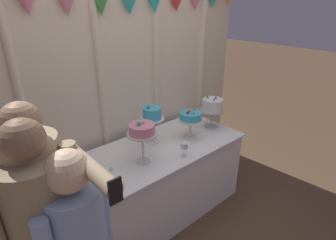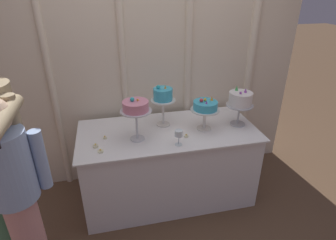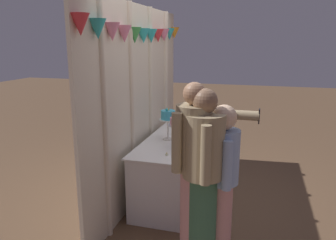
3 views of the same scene
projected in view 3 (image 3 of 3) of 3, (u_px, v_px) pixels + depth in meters
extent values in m
plane|color=brown|center=(184.00, 197.00, 4.39)|extent=(24.00, 24.00, 0.00)
cube|color=beige|center=(140.00, 104.00, 4.26)|extent=(3.14, 0.04, 2.48)
cylinder|color=beige|center=(105.00, 124.00, 3.25)|extent=(0.07, 0.07, 2.48)
cylinder|color=beige|center=(132.00, 110.00, 3.92)|extent=(0.07, 0.07, 2.48)
cylinder|color=beige|center=(150.00, 100.00, 4.56)|extent=(0.08, 0.08, 2.48)
cylinder|color=beige|center=(165.00, 92.00, 5.24)|extent=(0.09, 0.09, 2.48)
cone|color=#DB333D|center=(80.00, 25.00, 2.64)|extent=(0.16, 0.16, 0.18)
cone|color=#2DB2B7|center=(98.00, 29.00, 2.92)|extent=(0.16, 0.16, 0.18)
cone|color=pink|center=(112.00, 32.00, 3.20)|extent=(0.16, 0.16, 0.18)
cone|color=pink|center=(124.00, 34.00, 3.48)|extent=(0.16, 0.16, 0.18)
cone|color=green|center=(135.00, 35.00, 3.76)|extent=(0.16, 0.16, 0.18)
cone|color=#2DB2B7|center=(144.00, 36.00, 4.04)|extent=(0.16, 0.16, 0.18)
cone|color=#2DB2B7|center=(151.00, 36.00, 4.31)|extent=(0.16, 0.16, 0.18)
cone|color=#DB333D|center=(158.00, 36.00, 4.59)|extent=(0.16, 0.16, 0.18)
cone|color=pink|center=(164.00, 35.00, 4.86)|extent=(0.16, 0.16, 0.18)
cone|color=#2DB2B7|center=(169.00, 34.00, 5.13)|extent=(0.16, 0.16, 0.18)
cone|color=orange|center=(174.00, 33.00, 5.40)|extent=(0.16, 0.16, 0.18)
cube|color=white|center=(177.00, 169.00, 4.32)|extent=(1.67, 0.76, 0.78)
cube|color=white|center=(177.00, 140.00, 4.23)|extent=(1.72, 0.81, 0.01)
cylinder|color=silver|center=(180.00, 147.00, 3.91)|extent=(0.13, 0.13, 0.01)
cylinder|color=silver|center=(180.00, 136.00, 3.87)|extent=(0.02, 0.02, 0.27)
cylinder|color=silver|center=(180.00, 125.00, 3.84)|extent=(0.28, 0.28, 0.01)
cylinder|color=pink|center=(180.00, 121.00, 3.83)|extent=(0.23, 0.23, 0.08)
sphere|color=orange|center=(180.00, 116.00, 3.84)|extent=(0.02, 0.02, 0.02)
sphere|color=#2DB2B7|center=(179.00, 116.00, 3.79)|extent=(0.04, 0.04, 0.04)
cylinder|color=silver|center=(168.00, 139.00, 4.24)|extent=(0.13, 0.13, 0.01)
cylinder|color=silver|center=(168.00, 129.00, 4.21)|extent=(0.02, 0.02, 0.25)
cylinder|color=silver|center=(168.00, 120.00, 4.17)|extent=(0.24, 0.24, 0.01)
cylinder|color=#3DB2D1|center=(168.00, 115.00, 4.16)|extent=(0.18, 0.18, 0.11)
cone|color=orange|center=(168.00, 109.00, 4.16)|extent=(0.02, 0.02, 0.03)
sphere|color=#2DB2B7|center=(167.00, 110.00, 4.10)|extent=(0.04, 0.04, 0.04)
cylinder|color=silver|center=(187.00, 133.00, 4.54)|extent=(0.14, 0.14, 0.01)
cylinder|color=silver|center=(187.00, 126.00, 4.51)|extent=(0.03, 0.03, 0.19)
cylinder|color=silver|center=(188.00, 119.00, 4.49)|extent=(0.28, 0.28, 0.01)
cylinder|color=#3DB2D1|center=(188.00, 116.00, 4.48)|extent=(0.23, 0.23, 0.08)
cone|color=orange|center=(187.00, 110.00, 4.53)|extent=(0.03, 0.03, 0.04)
sphere|color=yellow|center=(186.00, 112.00, 4.47)|extent=(0.03, 0.03, 0.03)
sphere|color=#DB333D|center=(187.00, 112.00, 4.43)|extent=(0.04, 0.04, 0.04)
cone|color=purple|center=(191.00, 112.00, 4.44)|extent=(0.02, 0.02, 0.03)
cylinder|color=#B2B2B7|center=(192.00, 126.00, 4.88)|extent=(0.15, 0.15, 0.01)
cylinder|color=#B2B2B7|center=(192.00, 120.00, 4.85)|extent=(0.02, 0.02, 0.19)
cylinder|color=#B2B2B7|center=(192.00, 113.00, 4.83)|extent=(0.26, 0.26, 0.01)
cylinder|color=white|center=(192.00, 108.00, 4.81)|extent=(0.22, 0.22, 0.13)
cone|color=purple|center=(193.00, 102.00, 4.83)|extent=(0.03, 0.03, 0.04)
cone|color=green|center=(188.00, 102.00, 4.79)|extent=(0.03, 0.03, 0.05)
sphere|color=purple|center=(194.00, 104.00, 4.76)|extent=(0.02, 0.02, 0.02)
cylinder|color=silver|center=(199.00, 141.00, 4.18)|extent=(0.06, 0.06, 0.00)
cylinder|color=silver|center=(199.00, 138.00, 4.17)|extent=(0.01, 0.01, 0.08)
cylinder|color=silver|center=(200.00, 132.00, 4.15)|extent=(0.07, 0.07, 0.06)
cylinder|color=beige|center=(176.00, 158.00, 3.54)|extent=(0.05, 0.05, 0.02)
sphere|color=#F9CC4C|center=(176.00, 156.00, 3.54)|extent=(0.01, 0.01, 0.01)
cylinder|color=beige|center=(185.00, 158.00, 3.56)|extent=(0.05, 0.05, 0.01)
sphere|color=#F9CC4C|center=(185.00, 156.00, 3.55)|extent=(0.01, 0.01, 0.01)
cylinder|color=beige|center=(167.00, 155.00, 3.65)|extent=(0.04, 0.04, 0.01)
sphere|color=#F9CC4C|center=(167.00, 153.00, 3.65)|extent=(0.01, 0.01, 0.01)
cylinder|color=beige|center=(192.00, 137.00, 4.31)|extent=(0.04, 0.04, 0.01)
sphere|color=#F9CC4C|center=(192.00, 136.00, 4.30)|extent=(0.01, 0.01, 0.01)
cylinder|color=#D6938E|center=(192.00, 218.00, 2.98)|extent=(0.31, 0.31, 0.94)
cylinder|color=#9E8966|center=(194.00, 138.00, 2.80)|extent=(0.43, 0.43, 0.58)
sphere|color=#A37556|center=(194.00, 94.00, 2.71)|extent=(0.19, 0.19, 0.19)
cube|color=#232328|center=(210.00, 136.00, 2.75)|extent=(0.03, 0.03, 0.37)
cylinder|color=#9E8966|center=(177.00, 143.00, 2.68)|extent=(0.08, 0.08, 0.51)
cylinder|color=#9E8966|center=(209.00, 134.00, 2.92)|extent=(0.08, 0.08, 0.51)
cylinder|color=#D6938E|center=(220.00, 223.00, 3.02)|extent=(0.27, 0.27, 0.81)
cylinder|color=#93ADD6|center=(223.00, 156.00, 2.87)|extent=(0.37, 0.37, 0.49)
sphere|color=beige|center=(224.00, 117.00, 2.78)|extent=(0.22, 0.22, 0.22)
cylinder|color=#93ADD6|center=(227.00, 166.00, 2.69)|extent=(0.08, 0.08, 0.43)
cylinder|color=#93ADD6|center=(218.00, 151.00, 3.05)|extent=(0.08, 0.08, 0.43)
cylinder|color=#3D6B4C|center=(202.00, 223.00, 2.93)|extent=(0.31, 0.31, 0.90)
cylinder|color=#9E8966|center=(204.00, 146.00, 2.76)|extent=(0.43, 0.43, 0.55)
sphere|color=#846047|center=(205.00, 101.00, 2.67)|extent=(0.21, 0.21, 0.21)
cube|color=#334284|center=(223.00, 144.00, 2.71)|extent=(0.04, 0.02, 0.35)
cylinder|color=#9E8966|center=(206.00, 155.00, 2.55)|extent=(0.08, 0.08, 0.49)
cylinder|color=#9E8966|center=(230.00, 114.00, 2.85)|extent=(0.08, 0.49, 0.08)
cube|color=black|center=(259.00, 116.00, 2.79)|extent=(0.06, 0.01, 0.12)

